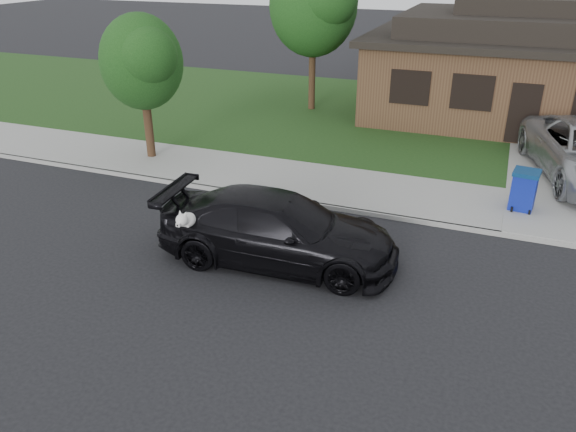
% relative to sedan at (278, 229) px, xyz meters
% --- Properties ---
extents(ground, '(120.00, 120.00, 0.00)m').
position_rel_sedan_xyz_m(ground, '(0.94, -0.41, -0.78)').
color(ground, black).
rests_on(ground, ground).
extents(sidewalk, '(60.00, 3.00, 0.12)m').
position_rel_sedan_xyz_m(sidewalk, '(0.94, 4.59, -0.72)').
color(sidewalk, gray).
rests_on(sidewalk, ground).
extents(curb, '(60.00, 0.12, 0.12)m').
position_rel_sedan_xyz_m(curb, '(0.94, 3.09, -0.72)').
color(curb, gray).
rests_on(curb, ground).
extents(lawn, '(60.00, 13.00, 0.13)m').
position_rel_sedan_xyz_m(lawn, '(0.94, 12.59, -0.72)').
color(lawn, '#193814').
rests_on(lawn, ground).
extents(sedan, '(5.51, 2.66, 1.56)m').
position_rel_sedan_xyz_m(sedan, '(0.00, 0.00, 0.00)').
color(sedan, black).
rests_on(sedan, ground).
extents(recycling_bin, '(0.74, 0.75, 1.09)m').
position_rel_sedan_xyz_m(recycling_bin, '(5.10, 4.70, -0.11)').
color(recycling_bin, navy).
rests_on(recycling_bin, sidewalk).
extents(house, '(12.60, 8.60, 4.65)m').
position_rel_sedan_xyz_m(house, '(4.95, 14.58, 1.35)').
color(house, '#422B1C').
rests_on(house, ground).
extents(tree_0, '(3.78, 3.60, 6.34)m').
position_rel_sedan_xyz_m(tree_0, '(-3.39, 12.46, 3.70)').
color(tree_0, '#332114').
rests_on(tree_0, ground).
extents(tree_2, '(2.73, 2.60, 4.59)m').
position_rel_sedan_xyz_m(tree_2, '(-6.44, 4.70, 2.49)').
color(tree_2, '#332114').
rests_on(tree_2, ground).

